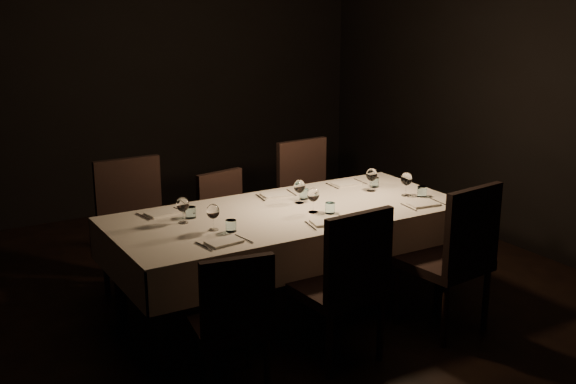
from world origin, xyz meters
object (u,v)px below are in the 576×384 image
dining_table (288,221)px  chair_near_left (233,317)px  chair_near_right (455,253)px  chair_far_left (135,224)px  chair_near_center (345,280)px  chair_far_right (310,195)px  chair_far_center (228,221)px

dining_table → chair_near_left: chair_near_left is taller
chair_near_right → chair_far_left: 2.34m
chair_near_left → chair_near_center: chair_near_center is taller
chair_near_left → chair_near_right: bearing=-172.4°
chair_far_right → chair_far_center: bearing=-178.7°
chair_near_right → chair_far_center: 1.87m
chair_near_left → chair_far_right: (1.58, 1.68, 0.07)m
dining_table → chair_far_right: chair_far_right is taller
chair_far_left → chair_near_center: bearing=-64.4°
chair_near_left → chair_far_right: bearing=-124.3°
chair_near_right → chair_far_center: bearing=-68.8°
chair_near_right → dining_table: bearing=-54.9°
chair_far_left → chair_near_left: bearing=-89.3°
chair_near_right → chair_far_left: same height
dining_table → chair_near_right: bearing=-47.8°
dining_table → chair_far_left: (-0.85, 0.81, -0.11)m
dining_table → chair_far_right: bearing=49.6°
dining_table → chair_far_right: size_ratio=2.46×
chair_far_center → chair_far_right: 0.83m
chair_near_right → chair_far_left: size_ratio=1.00×
dining_table → chair_near_right: chair_near_right is taller
dining_table → chair_near_center: chair_near_center is taller
chair_near_center → chair_far_right: (0.81, 1.69, 0.00)m
dining_table → chair_far_left: size_ratio=2.39×
chair_far_center → chair_far_right: (0.83, 0.07, 0.07)m
chair_far_right → chair_near_left: bearing=-136.9°
chair_near_left → chair_far_left: 1.64m
chair_near_center → chair_near_right: (0.87, -0.03, 0.02)m
chair_near_center → chair_far_center: size_ratio=1.16×
chair_far_center → chair_far_left: bearing=166.9°
chair_far_left → chair_far_right: bearing=2.2°
dining_table → chair_near_center: size_ratio=2.48×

